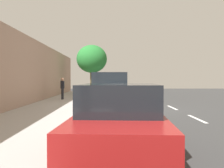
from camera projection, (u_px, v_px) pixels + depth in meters
ground at (127, 109)px, 14.33m from camera, size 59.40×59.40×0.00m
sidewalk at (56, 108)px, 14.28m from camera, size 3.73×37.13×0.13m
curb_edge at (93, 108)px, 14.30m from camera, size 0.16×37.13×0.13m
lane_stripe_centre at (172, 108)px, 15.03m from camera, size 0.14×35.80×0.01m
lane_stripe_bike_edge at (120, 109)px, 14.33m from camera, size 0.12×37.13×0.01m
building_facade at (16, 71)px, 14.21m from camera, size 0.50×37.13×4.13m
parked_sedan_grey_nearest at (111, 87)px, 27.21m from camera, size 1.85×4.40×1.52m
parked_pickup_silver_second at (110, 92)px, 14.25m from camera, size 2.12×5.34×1.95m
parked_sedan_red_mid at (119, 121)px, 5.59m from camera, size 2.06×4.51×1.52m
bicycle_at_curb at (103, 97)px, 18.87m from camera, size 1.20×1.31×0.75m
cyclist_with_backpack at (100, 88)px, 19.29m from camera, size 0.54×0.55×1.61m
street_tree_near_cyclist at (92, 59)px, 26.83m from camera, size 3.06×3.06×4.91m
pedestrian_on_phone at (62, 87)px, 19.43m from camera, size 0.23×0.62×1.57m
fire_hydrant at (90, 94)px, 18.85m from camera, size 0.22×0.22×0.84m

